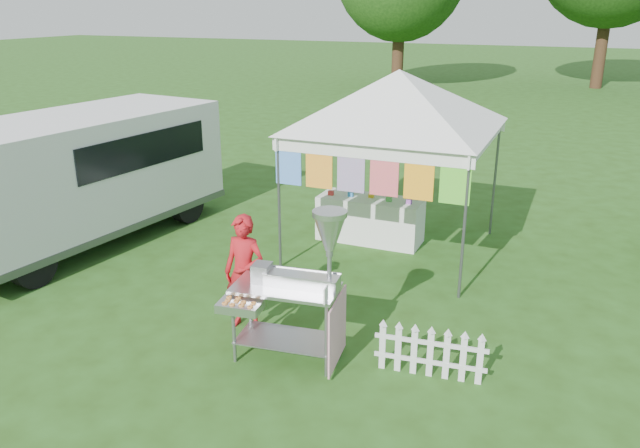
% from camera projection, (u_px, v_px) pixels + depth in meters
% --- Properties ---
extents(ground, '(120.00, 120.00, 0.00)m').
position_uv_depth(ground, '(309.00, 347.00, 7.63)').
color(ground, '#274814').
rests_on(ground, ground).
extents(canopy_main, '(4.24, 4.24, 3.45)m').
position_uv_depth(canopy_main, '(399.00, 70.00, 9.66)').
color(canopy_main, '#59595E').
rests_on(canopy_main, ground).
extents(donut_cart, '(1.34, 1.06, 1.86)m').
position_uv_depth(donut_cart, '(302.00, 275.00, 6.98)').
color(donut_cart, gray).
rests_on(donut_cart, ground).
extents(vendor, '(0.56, 0.37, 1.52)m').
position_uv_depth(vendor, '(244.00, 273.00, 7.86)').
color(vendor, '#AF151C').
rests_on(vendor, ground).
extents(cargo_van, '(2.76, 5.51, 2.20)m').
position_uv_depth(cargo_van, '(83.00, 174.00, 10.78)').
color(cargo_van, silver).
rests_on(cargo_van, ground).
extents(picket_fence, '(1.26, 0.16, 0.56)m').
position_uv_depth(picket_fence, '(430.00, 354.00, 6.94)').
color(picket_fence, silver).
rests_on(picket_fence, ground).
extents(display_table, '(1.80, 0.70, 0.78)m').
position_uv_depth(display_table, '(370.00, 219.00, 10.93)').
color(display_table, white).
rests_on(display_table, ground).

